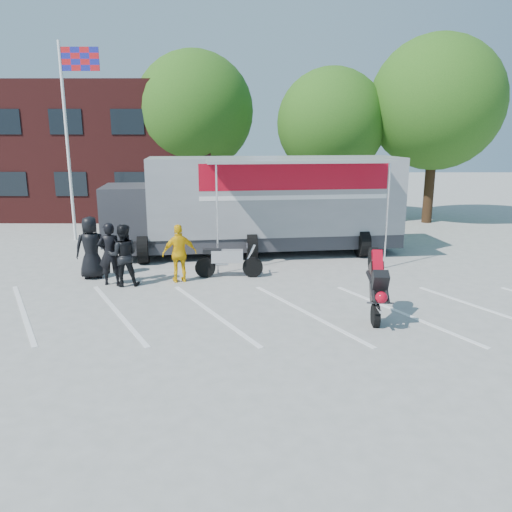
{
  "coord_description": "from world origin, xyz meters",
  "views": [
    {
      "loc": [
        1.4,
        -10.92,
        4.37
      ],
      "look_at": [
        1.31,
        1.73,
        1.3
      ],
      "focal_mm": 35.0,
      "sensor_mm": 36.0,
      "label": 1
    }
  ],
  "objects_px": {
    "tree_left": "(194,111)",
    "transporter_truck": "(261,253)",
    "tree_mid": "(331,123)",
    "spectator_leather_b": "(110,254)",
    "flagpole": "(71,118)",
    "tree_right": "(436,103)",
    "spectator_leather_a": "(91,248)",
    "stunt_bike_rider": "(371,316)",
    "spectator_hivis": "(180,253)",
    "parked_motorcycle": "(229,277)",
    "spectator_leather_c": "(123,255)"
  },
  "relations": [
    {
      "from": "transporter_truck",
      "to": "stunt_bike_rider",
      "type": "xyz_separation_m",
      "value": [
        2.69,
        -6.87,
        0.0
      ]
    },
    {
      "from": "tree_right",
      "to": "parked_motorcycle",
      "type": "height_order",
      "value": "tree_right"
    },
    {
      "from": "tree_right",
      "to": "transporter_truck",
      "type": "bearing_deg",
      "value": -141.08
    },
    {
      "from": "tree_right",
      "to": "stunt_bike_rider",
      "type": "xyz_separation_m",
      "value": [
        -5.83,
        -13.75,
        -5.88
      ]
    },
    {
      "from": "spectator_leather_a",
      "to": "spectator_leather_c",
      "type": "xyz_separation_m",
      "value": [
        1.21,
        -0.79,
        -0.05
      ]
    },
    {
      "from": "tree_right",
      "to": "spectator_leather_c",
      "type": "distance_m",
      "value": 17.56
    },
    {
      "from": "parked_motorcycle",
      "to": "spectator_leather_a",
      "type": "relative_size",
      "value": 1.11
    },
    {
      "from": "flagpole",
      "to": "spectator_leather_b",
      "type": "bearing_deg",
      "value": -63.95
    },
    {
      "from": "transporter_truck",
      "to": "spectator_leather_c",
      "type": "bearing_deg",
      "value": -141.41
    },
    {
      "from": "flagpole",
      "to": "tree_mid",
      "type": "height_order",
      "value": "flagpole"
    },
    {
      "from": "tree_left",
      "to": "tree_right",
      "type": "xyz_separation_m",
      "value": [
        12.0,
        -1.5,
        0.31
      ]
    },
    {
      "from": "stunt_bike_rider",
      "to": "parked_motorcycle",
      "type": "bearing_deg",
      "value": 139.88
    },
    {
      "from": "stunt_bike_rider",
      "to": "spectator_leather_b",
      "type": "xyz_separation_m",
      "value": [
        -7.21,
        2.7,
        0.94
      ]
    },
    {
      "from": "tree_left",
      "to": "tree_right",
      "type": "relative_size",
      "value": 0.95
    },
    {
      "from": "stunt_bike_rider",
      "to": "spectator_hivis",
      "type": "relative_size",
      "value": 1.1
    },
    {
      "from": "stunt_bike_rider",
      "to": "tree_mid",
      "type": "bearing_deg",
      "value": 89.66
    },
    {
      "from": "spectator_leather_b",
      "to": "transporter_truck",
      "type": "bearing_deg",
      "value": -148.25
    },
    {
      "from": "stunt_bike_rider",
      "to": "tree_right",
      "type": "bearing_deg",
      "value": 70.01
    },
    {
      "from": "parked_motorcycle",
      "to": "spectator_hivis",
      "type": "distance_m",
      "value": 1.78
    },
    {
      "from": "tree_left",
      "to": "spectator_leather_b",
      "type": "distance_m",
      "value": 13.41
    },
    {
      "from": "tree_mid",
      "to": "stunt_bike_rider",
      "type": "distance_m",
      "value": 15.1
    },
    {
      "from": "transporter_truck",
      "to": "spectator_leather_b",
      "type": "relative_size",
      "value": 5.98
    },
    {
      "from": "flagpole",
      "to": "spectator_leather_a",
      "type": "xyz_separation_m",
      "value": [
        2.42,
        -5.87,
        -4.08
      ]
    },
    {
      "from": "stunt_bike_rider",
      "to": "spectator_leather_a",
      "type": "height_order",
      "value": "spectator_leather_a"
    },
    {
      "from": "tree_mid",
      "to": "spectator_hivis",
      "type": "distance_m",
      "value": 13.4
    },
    {
      "from": "tree_mid",
      "to": "spectator_hivis",
      "type": "bearing_deg",
      "value": -118.12
    },
    {
      "from": "transporter_truck",
      "to": "spectator_leather_a",
      "type": "distance_m",
      "value": 6.43
    },
    {
      "from": "tree_mid",
      "to": "spectator_leather_b",
      "type": "height_order",
      "value": "tree_mid"
    },
    {
      "from": "tree_left",
      "to": "transporter_truck",
      "type": "height_order",
      "value": "tree_left"
    },
    {
      "from": "spectator_leather_b",
      "to": "tree_left",
      "type": "bearing_deg",
      "value": -105.64
    },
    {
      "from": "tree_right",
      "to": "spectator_leather_a",
      "type": "height_order",
      "value": "tree_right"
    },
    {
      "from": "tree_right",
      "to": "tree_left",
      "type": "bearing_deg",
      "value": 172.87
    },
    {
      "from": "tree_mid",
      "to": "spectator_leather_c",
      "type": "distance_m",
      "value": 14.5
    },
    {
      "from": "parked_motorcycle",
      "to": "spectator_leather_a",
      "type": "distance_m",
      "value": 4.38
    },
    {
      "from": "spectator_leather_a",
      "to": "spectator_leather_b",
      "type": "distance_m",
      "value": 1.03
    },
    {
      "from": "spectator_leather_a",
      "to": "spectator_hivis",
      "type": "relative_size",
      "value": 1.1
    },
    {
      "from": "spectator_leather_a",
      "to": "spectator_leather_b",
      "type": "height_order",
      "value": "spectator_leather_a"
    },
    {
      "from": "tree_right",
      "to": "tree_mid",
      "type": "bearing_deg",
      "value": 174.29
    },
    {
      "from": "spectator_hivis",
      "to": "transporter_truck",
      "type": "bearing_deg",
      "value": -140.64
    },
    {
      "from": "flagpole",
      "to": "spectator_leather_c",
      "type": "bearing_deg",
      "value": -61.44
    },
    {
      "from": "tree_left",
      "to": "stunt_bike_rider",
      "type": "xyz_separation_m",
      "value": [
        6.17,
        -15.25,
        -5.57
      ]
    },
    {
      "from": "flagpole",
      "to": "spectator_leather_b",
      "type": "xyz_separation_m",
      "value": [
        3.2,
        -6.54,
        -4.11
      ]
    },
    {
      "from": "tree_mid",
      "to": "tree_right",
      "type": "xyz_separation_m",
      "value": [
        5.0,
        -0.5,
        0.93
      ]
    },
    {
      "from": "flagpole",
      "to": "transporter_truck",
      "type": "height_order",
      "value": "flagpole"
    },
    {
      "from": "tree_mid",
      "to": "spectator_leather_c",
      "type": "relative_size",
      "value": 4.16
    },
    {
      "from": "transporter_truck",
      "to": "spectator_leather_b",
      "type": "xyz_separation_m",
      "value": [
        -4.52,
        -4.16,
        0.94
      ]
    },
    {
      "from": "parked_motorcycle",
      "to": "transporter_truck",
      "type": "bearing_deg",
      "value": -18.9
    },
    {
      "from": "parked_motorcycle",
      "to": "stunt_bike_rider",
      "type": "distance_m",
      "value": 5.1
    },
    {
      "from": "stunt_bike_rider",
      "to": "tree_left",
      "type": "bearing_deg",
      "value": 115.03
    },
    {
      "from": "tree_right",
      "to": "spectator_hivis",
      "type": "relative_size",
      "value": 5.14
    }
  ]
}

